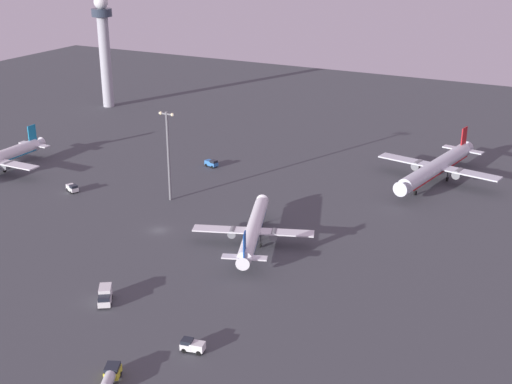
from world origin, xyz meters
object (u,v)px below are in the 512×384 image
(fuel_truck, at_px, (110,376))
(apron_light_west, at_px, (168,150))
(control_tower, at_px, (104,44))
(airplane_taxiway_distant, at_px, (253,230))
(airplane_mid_apron, at_px, (437,167))
(catering_truck, at_px, (105,295))
(cargo_loader, at_px, (72,188))
(baggage_tractor, at_px, (192,345))
(maintenance_van, at_px, (212,163))

(fuel_truck, bearing_deg, apron_light_west, 93.02)
(control_tower, xyz_separation_m, airplane_taxiway_distant, (113.76, -89.26, -21.86))
(airplane_mid_apron, height_order, catering_truck, airplane_mid_apron)
(cargo_loader, height_order, baggage_tractor, same)
(catering_truck, bearing_deg, apron_light_west, -103.15)
(catering_truck, relative_size, maintenance_van, 1.33)
(airplane_taxiway_distant, height_order, fuel_truck, airplane_taxiway_distant)
(airplane_mid_apron, xyz_separation_m, maintenance_van, (-64.24, -18.60, -3.34))
(airplane_mid_apron, height_order, maintenance_van, airplane_mid_apron)
(control_tower, relative_size, baggage_tractor, 9.97)
(cargo_loader, distance_m, apron_light_west, 31.24)
(control_tower, xyz_separation_m, catering_truck, (100.64, -126.55, -23.79))
(airplane_taxiway_distant, xyz_separation_m, fuel_truck, (4.05, -57.16, -2.14))
(baggage_tractor, height_order, maintenance_van, same)
(catering_truck, bearing_deg, airplane_taxiway_distant, -143.33)
(airplane_taxiway_distant, bearing_deg, apron_light_west, 136.13)
(control_tower, xyz_separation_m, cargo_loader, (53.67, -82.73, -24.19))
(fuel_truck, bearing_deg, airplane_mid_apron, 54.72)
(cargo_loader, bearing_deg, maintenance_van, 172.26)
(airplane_taxiway_distant, distance_m, maintenance_van, 56.68)
(cargo_loader, relative_size, baggage_tractor, 1.03)
(control_tower, distance_m, fuel_truck, 189.46)
(fuel_truck, height_order, maintenance_van, fuel_truck)
(catering_truck, height_order, maintenance_van, catering_truck)
(control_tower, xyz_separation_m, apron_light_west, (81.12, -75.12, -11.36))
(airplane_mid_apron, bearing_deg, airplane_taxiway_distant, 76.03)
(fuel_truck, bearing_deg, cargo_loader, 110.99)
(maintenance_van, bearing_deg, apron_light_west, 22.88)
(cargo_loader, bearing_deg, airplane_taxiway_distant, 108.49)
(catering_truck, xyz_separation_m, maintenance_van, (-23.86, 80.17, -0.40))
(control_tower, distance_m, maintenance_van, 92.90)
(airplane_taxiway_distant, distance_m, fuel_truck, 57.34)
(cargo_loader, height_order, maintenance_van, same)
(cargo_loader, xyz_separation_m, maintenance_van, (23.11, 36.36, 0.00))
(airplane_taxiway_distant, bearing_deg, fuel_truck, -106.40)
(airplane_mid_apron, bearing_deg, baggage_tractor, 91.10)
(cargo_loader, xyz_separation_m, baggage_tractor, (71.01, -50.08, 0.00))
(maintenance_van, bearing_deg, airplane_mid_apron, 120.46)
(cargo_loader, relative_size, catering_truck, 0.76)
(cargo_loader, bearing_deg, control_tower, -122.33)
(airplane_taxiway_distant, relative_size, airplane_mid_apron, 0.75)
(airplane_mid_apron, bearing_deg, cargo_loader, 42.11)
(maintenance_van, bearing_deg, catering_truck, 30.88)
(airplane_mid_apron, bearing_deg, apron_light_west, 48.26)
(fuel_truck, relative_size, apron_light_west, 0.27)
(fuel_truck, relative_size, maintenance_van, 1.47)
(fuel_truck, relative_size, baggage_tractor, 1.49)
(baggage_tractor, xyz_separation_m, apron_light_west, (-43.56, 57.70, 12.83))
(airplane_taxiway_distant, bearing_deg, control_tower, 121.44)
(baggage_tractor, bearing_deg, catering_truck, 64.38)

